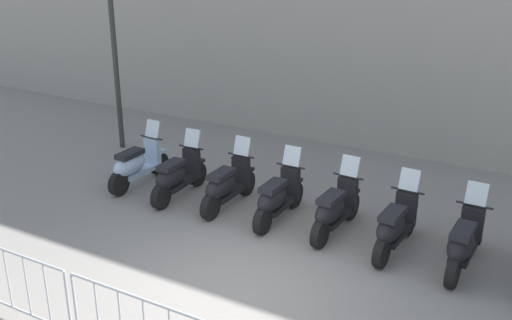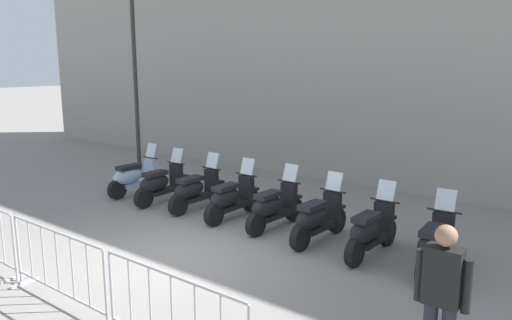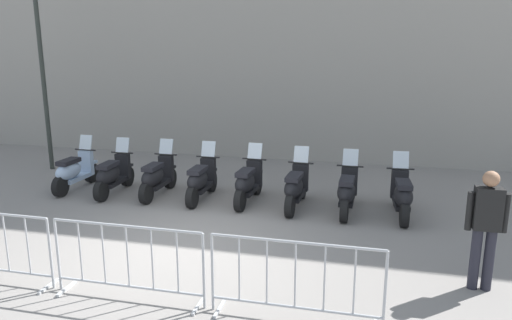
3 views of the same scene
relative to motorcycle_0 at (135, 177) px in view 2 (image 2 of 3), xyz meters
The scene contains 13 objects.
ground_plane 4.44m from the motorcycle_0, 31.47° to the right, with size 120.00×120.00×0.00m, color gray.
motorcycle_0 is the anchor object (origin of this frame).
motorcycle_1 1.08m from the motorcycle_0, ahead, with size 0.56×1.72×1.24m.
motorcycle_2 2.14m from the motorcycle_0, ahead, with size 0.56×1.72×1.24m.
motorcycle_3 3.21m from the motorcycle_0, ahead, with size 0.56×1.72×1.24m.
motorcycle_4 4.28m from the motorcycle_0, ahead, with size 0.56×1.72×1.24m.
motorcycle_5 5.35m from the motorcycle_0, ahead, with size 0.56×1.72×1.24m.
motorcycle_6 6.42m from the motorcycle_0, ahead, with size 0.56×1.72×1.24m.
motorcycle_7 7.49m from the motorcycle_0, ahead, with size 0.56×1.73×1.24m.
barrier_segment_1 5.72m from the motorcycle_0, 48.50° to the right, with size 2.18×0.46×1.07m.
barrier_segment_2 7.40m from the motorcycle_0, 35.11° to the right, with size 2.18×0.46×1.07m.
street_lamp 3.95m from the motorcycle_0, 138.77° to the left, with size 0.36×0.36×5.87m.
officer_near_row_end 8.93m from the motorcycle_0, 18.42° to the right, with size 0.55×0.23×1.73m.
Camera 2 is at (6.05, -5.25, 3.29)m, focal length 34.50 mm.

